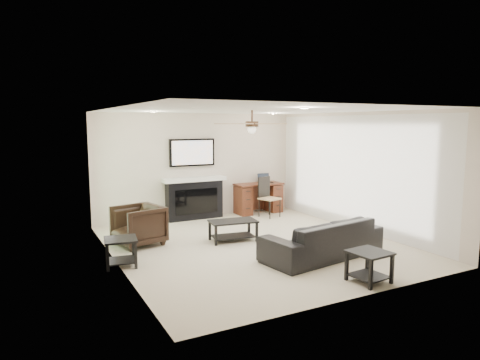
{
  "coord_description": "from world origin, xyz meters",
  "views": [
    {
      "loc": [
        -3.83,
        -6.77,
        2.26
      ],
      "look_at": [
        -0.17,
        0.25,
        1.21
      ],
      "focal_mm": 32.0,
      "sensor_mm": 36.0,
      "label": 1
    }
  ],
  "objects_px": {
    "coffee_table": "(233,231)",
    "sofa": "(322,238)",
    "armchair": "(138,225)",
    "desk": "(258,198)",
    "fireplace_unit": "(194,179)"
  },
  "relations": [
    {
      "from": "armchair",
      "to": "desk",
      "type": "height_order",
      "value": "desk"
    },
    {
      "from": "sofa",
      "to": "desk",
      "type": "xyz_separation_m",
      "value": [
        0.85,
        3.65,
        0.06
      ]
    },
    {
      "from": "coffee_table",
      "to": "sofa",
      "type": "bearing_deg",
      "value": -52.99
    },
    {
      "from": "armchair",
      "to": "coffee_table",
      "type": "height_order",
      "value": "armchair"
    },
    {
      "from": "coffee_table",
      "to": "fireplace_unit",
      "type": "relative_size",
      "value": 0.47
    },
    {
      "from": "coffee_table",
      "to": "desk",
      "type": "xyz_separation_m",
      "value": [
        1.75,
        2.05,
        0.18
      ]
    },
    {
      "from": "armchair",
      "to": "desk",
      "type": "distance_m",
      "value": 3.76
    },
    {
      "from": "fireplace_unit",
      "to": "armchair",
      "type": "bearing_deg",
      "value": -137.93
    },
    {
      "from": "sofa",
      "to": "armchair",
      "type": "relative_size",
      "value": 2.66
    },
    {
      "from": "armchair",
      "to": "fireplace_unit",
      "type": "distance_m",
      "value": 2.42
    },
    {
      "from": "fireplace_unit",
      "to": "desk",
      "type": "bearing_deg",
      "value": -2.51
    },
    {
      "from": "sofa",
      "to": "fireplace_unit",
      "type": "xyz_separation_m",
      "value": [
        -0.85,
        3.73,
        0.63
      ]
    },
    {
      "from": "sofa",
      "to": "fireplace_unit",
      "type": "bearing_deg",
      "value": -85.57
    },
    {
      "from": "armchair",
      "to": "coffee_table",
      "type": "bearing_deg",
      "value": 58.58
    },
    {
      "from": "coffee_table",
      "to": "desk",
      "type": "distance_m",
      "value": 2.7
    }
  ]
}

